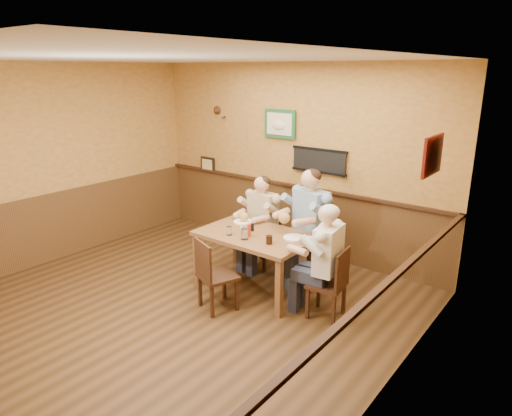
{
  "coord_description": "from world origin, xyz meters",
  "views": [
    {
      "loc": [
        3.69,
        -3.13,
        2.69
      ],
      "look_at": [
        0.49,
        1.0,
        1.1
      ],
      "focal_mm": 32.0,
      "sensor_mm": 36.0,
      "label": 1
    }
  ],
  "objects_px": {
    "dining_table": "(255,240)",
    "hot_sauce_bottle": "(249,229)",
    "diner_tan_shirt": "(263,226)",
    "water_glass_left": "(229,231)",
    "salt_shaker": "(242,227)",
    "chair_right_end": "(327,283)",
    "water_glass_mid": "(245,234)",
    "cola_tumbler": "(269,240)",
    "diner_blue_polo": "(310,231)",
    "chair_back_right": "(310,245)",
    "diner_white_elder": "(327,268)",
    "chair_back_left": "(263,238)",
    "chair_near_side": "(218,274)",
    "pepper_shaker": "(252,227)"
  },
  "relations": [
    {
      "from": "dining_table",
      "to": "hot_sauce_bottle",
      "type": "bearing_deg",
      "value": -89.08
    },
    {
      "from": "diner_tan_shirt",
      "to": "water_glass_left",
      "type": "height_order",
      "value": "diner_tan_shirt"
    },
    {
      "from": "salt_shaker",
      "to": "chair_right_end",
      "type": "bearing_deg",
      "value": -1.29
    },
    {
      "from": "water_glass_mid",
      "to": "chair_right_end",
      "type": "bearing_deg",
      "value": 10.36
    },
    {
      "from": "dining_table",
      "to": "cola_tumbler",
      "type": "bearing_deg",
      "value": -27.58
    },
    {
      "from": "chair_right_end",
      "to": "diner_blue_polo",
      "type": "height_order",
      "value": "diner_blue_polo"
    },
    {
      "from": "water_glass_mid",
      "to": "salt_shaker",
      "type": "xyz_separation_m",
      "value": [
        -0.22,
        0.22,
        -0.02
      ]
    },
    {
      "from": "chair_back_right",
      "to": "diner_white_elder",
      "type": "height_order",
      "value": "diner_white_elder"
    },
    {
      "from": "dining_table",
      "to": "water_glass_mid",
      "type": "xyz_separation_m",
      "value": [
        0.02,
        -0.24,
        0.16
      ]
    },
    {
      "from": "diner_blue_polo",
      "to": "water_glass_left",
      "type": "height_order",
      "value": "diner_blue_polo"
    },
    {
      "from": "chair_back_left",
      "to": "chair_right_end",
      "type": "height_order",
      "value": "chair_right_end"
    },
    {
      "from": "chair_right_end",
      "to": "diner_white_elder",
      "type": "height_order",
      "value": "diner_white_elder"
    },
    {
      "from": "chair_right_end",
      "to": "diner_white_elder",
      "type": "relative_size",
      "value": 0.7
    },
    {
      "from": "diner_white_elder",
      "to": "cola_tumbler",
      "type": "distance_m",
      "value": 0.75
    },
    {
      "from": "dining_table",
      "to": "diner_blue_polo",
      "type": "xyz_separation_m",
      "value": [
        0.38,
        0.68,
        0.01
      ]
    },
    {
      "from": "chair_back_left",
      "to": "water_glass_mid",
      "type": "height_order",
      "value": "water_glass_mid"
    },
    {
      "from": "chair_right_end",
      "to": "chair_near_side",
      "type": "height_order",
      "value": "chair_near_side"
    },
    {
      "from": "diner_blue_polo",
      "to": "diner_white_elder",
      "type": "xyz_separation_m",
      "value": [
        0.67,
        -0.73,
        -0.08
      ]
    },
    {
      "from": "chair_back_right",
      "to": "hot_sauce_bottle",
      "type": "xyz_separation_m",
      "value": [
        -0.38,
        -0.81,
        0.37
      ]
    },
    {
      "from": "diner_blue_polo",
      "to": "water_glass_mid",
      "type": "distance_m",
      "value": 1.0
    },
    {
      "from": "water_glass_left",
      "to": "water_glass_mid",
      "type": "xyz_separation_m",
      "value": [
        0.24,
        -0.0,
        0.01
      ]
    },
    {
      "from": "cola_tumbler",
      "to": "salt_shaker",
      "type": "height_order",
      "value": "cola_tumbler"
    },
    {
      "from": "water_glass_mid",
      "to": "cola_tumbler",
      "type": "xyz_separation_m",
      "value": [
        0.32,
        0.06,
        -0.02
      ]
    },
    {
      "from": "dining_table",
      "to": "diner_tan_shirt",
      "type": "relative_size",
      "value": 1.19
    },
    {
      "from": "chair_right_end",
      "to": "chair_near_side",
      "type": "xyz_separation_m",
      "value": [
        -1.08,
        -0.61,
        0.02
      ]
    },
    {
      "from": "diner_white_elder",
      "to": "dining_table",
      "type": "bearing_deg",
      "value": -99.48
    },
    {
      "from": "chair_back_right",
      "to": "diner_tan_shirt",
      "type": "relative_size",
      "value": 0.8
    },
    {
      "from": "chair_right_end",
      "to": "pepper_shaker",
      "type": "xyz_separation_m",
      "value": [
        -1.13,
        0.1,
        0.38
      ]
    },
    {
      "from": "diner_white_elder",
      "to": "water_glass_mid",
      "type": "bearing_deg",
      "value": -86.42
    },
    {
      "from": "water_glass_mid",
      "to": "cola_tumbler",
      "type": "relative_size",
      "value": 1.32
    },
    {
      "from": "cola_tumbler",
      "to": "salt_shaker",
      "type": "distance_m",
      "value": 0.56
    },
    {
      "from": "salt_shaker",
      "to": "dining_table",
      "type": "bearing_deg",
      "value": 6.11
    },
    {
      "from": "chair_back_left",
      "to": "chair_right_end",
      "type": "distance_m",
      "value": 1.58
    },
    {
      "from": "chair_back_left",
      "to": "water_glass_mid",
      "type": "relative_size",
      "value": 6.23
    },
    {
      "from": "salt_shaker",
      "to": "pepper_shaker",
      "type": "distance_m",
      "value": 0.13
    },
    {
      "from": "diner_white_elder",
      "to": "water_glass_left",
      "type": "distance_m",
      "value": 1.3
    },
    {
      "from": "salt_shaker",
      "to": "pepper_shaker",
      "type": "relative_size",
      "value": 0.89
    },
    {
      "from": "diner_tan_shirt",
      "to": "hot_sauce_bottle",
      "type": "relative_size",
      "value": 6.64
    },
    {
      "from": "chair_back_left",
      "to": "water_glass_left",
      "type": "xyz_separation_m",
      "value": [
        0.15,
        -0.88,
        0.39
      ]
    },
    {
      "from": "cola_tumbler",
      "to": "salt_shaker",
      "type": "relative_size",
      "value": 1.16
    },
    {
      "from": "diner_tan_shirt",
      "to": "water_glass_left",
      "type": "xyz_separation_m",
      "value": [
        0.15,
        -0.88,
        0.22
      ]
    },
    {
      "from": "chair_back_right",
      "to": "diner_tan_shirt",
      "type": "xyz_separation_m",
      "value": [
        -0.75,
        -0.04,
        0.12
      ]
    },
    {
      "from": "chair_back_right",
      "to": "chair_right_end",
      "type": "xyz_separation_m",
      "value": [
        0.67,
        -0.73,
        -0.06
      ]
    },
    {
      "from": "dining_table",
      "to": "water_glass_mid",
      "type": "distance_m",
      "value": 0.29
    },
    {
      "from": "chair_back_left",
      "to": "cola_tumbler",
      "type": "distance_m",
      "value": 1.16
    },
    {
      "from": "diner_white_elder",
      "to": "water_glass_left",
      "type": "xyz_separation_m",
      "value": [
        -1.27,
        -0.19,
        0.21
      ]
    },
    {
      "from": "salt_shaker",
      "to": "diner_tan_shirt",
      "type": "bearing_deg",
      "value": 104.41
    },
    {
      "from": "chair_near_side",
      "to": "hot_sauce_bottle",
      "type": "xyz_separation_m",
      "value": [
        0.04,
        0.53,
        0.41
      ]
    },
    {
      "from": "chair_back_right",
      "to": "chair_right_end",
      "type": "height_order",
      "value": "chair_back_right"
    },
    {
      "from": "diner_blue_polo",
      "to": "cola_tumbler",
      "type": "bearing_deg",
      "value": -77.2
    }
  ]
}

